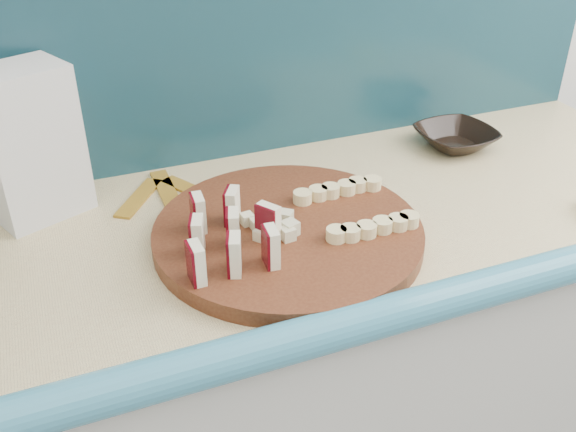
{
  "coord_description": "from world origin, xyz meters",
  "views": [
    {
      "loc": [
        -0.01,
        0.6,
        1.51
      ],
      "look_at": [
        0.32,
        1.43,
        0.96
      ],
      "focal_mm": 40.0,
      "sensor_mm": 36.0,
      "label": 1
    }
  ],
  "objects": [
    {
      "name": "apple_wedges",
      "position": [
        0.21,
        1.4,
        0.97
      ],
      "size": [
        0.16,
        0.17,
        0.06
      ],
      "color": "#F5EBC4",
      "rests_on": "cutting_board"
    },
    {
      "name": "flour_bag",
      "position": [
        -0.05,
        1.69,
        1.04
      ],
      "size": [
        0.19,
        0.16,
        0.27
      ],
      "primitive_type": "cube",
      "rotation": [
        0.0,
        0.0,
        0.4
      ],
      "color": "silver",
      "rests_on": "kitchen_counter"
    },
    {
      "name": "cutting_board",
      "position": [
        0.32,
        1.43,
        0.92
      ],
      "size": [
        0.45,
        0.45,
        0.03
      ],
      "primitive_type": "cylinder",
      "rotation": [
        0.0,
        0.0,
        -0.01
      ],
      "color": "#421B0E",
      "rests_on": "kitchen_counter"
    },
    {
      "name": "apple_chunks",
      "position": [
        0.29,
        1.43,
        0.95
      ],
      "size": [
        0.06,
        0.07,
        0.02
      ],
      "color": "beige",
      "rests_on": "cutting_board"
    },
    {
      "name": "banana_slices",
      "position": [
        0.45,
        1.43,
        0.95
      ],
      "size": [
        0.17,
        0.17,
        0.02
      ],
      "color": "beige",
      "rests_on": "cutting_board"
    },
    {
      "name": "banana_peel",
      "position": [
        0.17,
        1.67,
        0.91
      ],
      "size": [
        0.21,
        0.17,
        0.01
      ],
      "rotation": [
        0.0,
        0.0,
        -0.18
      ],
      "color": "#BC8D24",
      "rests_on": "kitchen_counter"
    },
    {
      "name": "backsplash",
      "position": [
        0.1,
        1.79,
        1.16
      ],
      "size": [
        2.2,
        0.02,
        0.5
      ],
      "primitive_type": "cube",
      "color": "teal",
      "rests_on": "kitchen_counter"
    },
    {
      "name": "brown_bowl",
      "position": [
        0.8,
        1.64,
        0.93
      ],
      "size": [
        0.18,
        0.18,
        0.04
      ],
      "primitive_type": "imported",
      "rotation": [
        0.0,
        0.0,
        0.07
      ],
      "color": "black",
      "rests_on": "kitchen_counter"
    }
  ]
}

